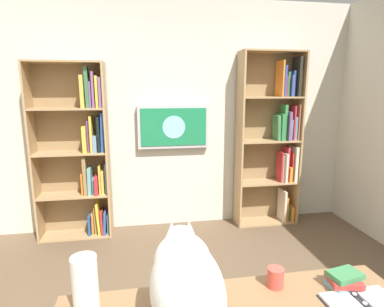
{
  "coord_description": "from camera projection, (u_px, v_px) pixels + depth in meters",
  "views": [
    {
      "loc": [
        0.39,
        1.52,
        1.67
      ],
      "look_at": [
        -0.04,
        -1.05,
        1.14
      ],
      "focal_mm": 29.17,
      "sensor_mm": 36.0,
      "label": 1
    }
  ],
  "objects": [
    {
      "name": "wall_back",
      "position": [
        173.0,
        117.0,
        3.75
      ],
      "size": [
        4.52,
        0.06,
        2.7
      ],
      "primitive_type": "cube",
      "color": "beige",
      "rests_on": "ground"
    },
    {
      "name": "bookshelf_left",
      "position": [
        275.0,
        139.0,
        3.84
      ],
      "size": [
        0.77,
        0.28,
        2.12
      ],
      "color": "tan",
      "rests_on": "ground"
    },
    {
      "name": "bookshelf_right",
      "position": [
        81.0,
        153.0,
        3.49
      ],
      "size": [
        0.8,
        0.28,
        1.97
      ],
      "color": "tan",
      "rests_on": "ground"
    },
    {
      "name": "wall_mounted_tv",
      "position": [
        174.0,
        127.0,
        3.69
      ],
      "size": [
        0.84,
        0.07,
        0.51
      ],
      "color": "#B7B7BC"
    },
    {
      "name": "cat",
      "position": [
        185.0,
        279.0,
        1.27
      ],
      "size": [
        0.29,
        0.69,
        0.36
      ],
      "color": "white",
      "rests_on": "desk"
    },
    {
      "name": "open_binder",
      "position": [
        365.0,
        305.0,
        1.37
      ],
      "size": [
        0.34,
        0.23,
        0.02
      ],
      "color": "#26262B",
      "rests_on": "desk"
    },
    {
      "name": "paper_towel_roll",
      "position": [
        85.0,
        284.0,
        1.33
      ],
      "size": [
        0.11,
        0.11,
        0.25
      ],
      "primitive_type": "cylinder",
      "color": "white",
      "rests_on": "desk"
    },
    {
      "name": "coffee_mug",
      "position": [
        275.0,
        277.0,
        1.51
      ],
      "size": [
        0.08,
        0.08,
        0.1
      ],
      "primitive_type": "cylinder",
      "color": "#D84C3F",
      "rests_on": "desk"
    },
    {
      "name": "desk_book_stack",
      "position": [
        345.0,
        280.0,
        1.5
      ],
      "size": [
        0.18,
        0.15,
        0.08
      ],
      "color": "#6699A8",
      "rests_on": "desk"
    }
  ]
}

